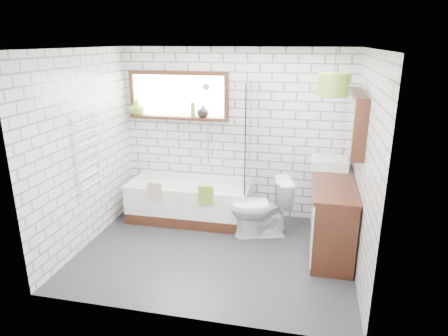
% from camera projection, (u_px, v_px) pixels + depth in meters
% --- Properties ---
extents(floor, '(3.40, 2.60, 0.01)m').
position_uv_depth(floor, '(215.00, 252.00, 5.12)').
color(floor, '#27272A').
rests_on(floor, ground).
extents(ceiling, '(3.40, 2.60, 0.01)m').
position_uv_depth(ceiling, '(213.00, 48.00, 4.35)').
color(ceiling, white).
rests_on(ceiling, ground).
extents(wall_back, '(3.40, 0.01, 2.50)m').
position_uv_depth(wall_back, '(235.00, 134.00, 5.94)').
color(wall_back, white).
rests_on(wall_back, ground).
extents(wall_front, '(3.40, 0.01, 2.50)m').
position_uv_depth(wall_front, '(179.00, 199.00, 3.52)').
color(wall_front, white).
rests_on(wall_front, ground).
extents(wall_left, '(0.01, 2.60, 2.50)m').
position_uv_depth(wall_left, '(84.00, 150.00, 5.08)').
color(wall_left, white).
rests_on(wall_left, ground).
extents(wall_right, '(0.01, 2.60, 2.50)m').
position_uv_depth(wall_right, '(364.00, 168.00, 4.38)').
color(wall_right, white).
rests_on(wall_right, ground).
extents(window, '(1.52, 0.16, 0.68)m').
position_uv_depth(window, '(178.00, 96.00, 5.91)').
color(window, black).
rests_on(window, wall_back).
extents(towel_radiator, '(0.06, 0.52, 1.00)m').
position_uv_depth(towel_radiator, '(88.00, 154.00, 5.08)').
color(towel_radiator, white).
rests_on(towel_radiator, wall_left).
extents(mirror_cabinet, '(0.16, 1.20, 0.70)m').
position_uv_depth(mirror_cabinet, '(355.00, 121.00, 4.84)').
color(mirror_cabinet, black).
rests_on(mirror_cabinet, wall_right).
extents(shower_riser, '(0.02, 0.02, 1.30)m').
position_uv_depth(shower_riser, '(208.00, 127.00, 5.95)').
color(shower_riser, silver).
rests_on(shower_riser, wall_back).
extents(bathtub, '(1.79, 0.79, 0.58)m').
position_uv_depth(bathtub, '(191.00, 201.00, 5.99)').
color(bathtub, white).
rests_on(bathtub, floor).
extents(shower_screen, '(0.02, 0.72, 1.50)m').
position_uv_depth(shower_screen, '(249.00, 136.00, 5.49)').
color(shower_screen, white).
rests_on(shower_screen, bathtub).
extents(towel_green, '(0.20, 0.06, 0.28)m').
position_uv_depth(towel_green, '(206.00, 195.00, 5.47)').
color(towel_green, olive).
rests_on(towel_green, bathtub).
extents(towel_beige, '(0.20, 0.05, 0.26)m').
position_uv_depth(towel_beige, '(155.00, 191.00, 5.62)').
color(towel_beige, tan).
rests_on(towel_beige, bathtub).
extents(vanity, '(0.52, 1.60, 0.92)m').
position_uv_depth(vanity, '(332.00, 214.00, 5.13)').
color(vanity, black).
rests_on(vanity, floor).
extents(basin, '(0.49, 0.42, 0.14)m').
position_uv_depth(basin, '(329.00, 163.00, 5.45)').
color(basin, white).
rests_on(basin, vanity).
extents(tap, '(0.03, 0.03, 0.16)m').
position_uv_depth(tap, '(342.00, 159.00, 5.40)').
color(tap, silver).
rests_on(tap, vanity).
extents(toilet, '(0.67, 0.91, 0.82)m').
position_uv_depth(toilet, '(261.00, 208.00, 5.43)').
color(toilet, white).
rests_on(toilet, floor).
extents(vase_olive, '(0.28, 0.28, 0.23)m').
position_uv_depth(vase_olive, '(137.00, 108.00, 6.07)').
color(vase_olive, olive).
rests_on(vase_olive, window).
extents(vase_dark, '(0.23, 0.23, 0.19)m').
position_uv_depth(vase_dark, '(203.00, 112.00, 5.87)').
color(vase_dark, black).
rests_on(vase_dark, window).
extents(bottle, '(0.09, 0.09, 0.21)m').
position_uv_depth(bottle, '(193.00, 111.00, 5.90)').
color(bottle, olive).
rests_on(bottle, window).
extents(pendant, '(0.35, 0.35, 0.26)m').
position_uv_depth(pendant, '(333.00, 85.00, 4.57)').
color(pendant, olive).
rests_on(pendant, ceiling).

